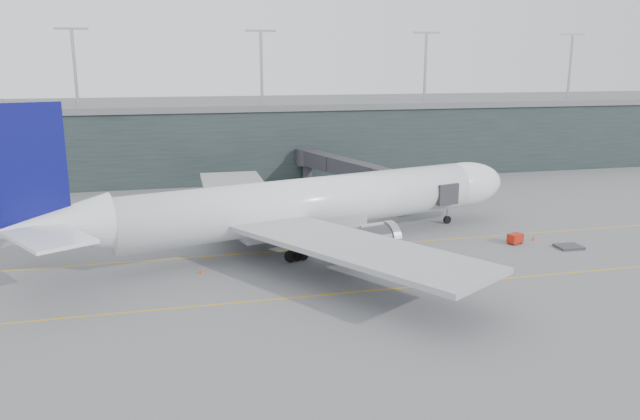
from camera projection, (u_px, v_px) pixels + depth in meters
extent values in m
plane|color=#5E5E63|center=(282.00, 242.00, 82.55)|extent=(320.00, 320.00, 0.00)
cube|color=gold|center=(288.00, 251.00, 78.77)|extent=(160.00, 0.25, 0.02)
cube|color=gold|center=(317.00, 296.00, 63.65)|extent=(160.00, 0.25, 0.02)
cube|color=gold|center=(290.00, 207.00, 102.60)|extent=(0.25, 60.00, 0.02)
cube|color=#1E2928|center=(233.00, 138.00, 135.72)|extent=(240.00, 35.00, 14.00)
cube|color=#595C5E|center=(232.00, 103.00, 133.96)|extent=(240.00, 36.00, 1.20)
cylinder|color=#9E9EA3|center=(75.00, 69.00, 115.83)|extent=(0.60, 0.60, 14.00)
cylinder|color=#9E9EA3|center=(261.00, 68.00, 123.96)|extent=(0.60, 0.60, 14.00)
cylinder|color=#9E9EA3|center=(425.00, 68.00, 132.08)|extent=(0.60, 0.60, 14.00)
cylinder|color=#9E9EA3|center=(570.00, 68.00, 140.20)|extent=(0.60, 0.60, 14.00)
cylinder|color=white|center=(308.00, 203.00, 79.77)|extent=(48.70, 19.10, 6.56)
ellipsoid|color=white|center=(463.00, 185.00, 92.00)|extent=(15.02, 9.95, 6.56)
cone|color=white|center=(54.00, 227.00, 65.37)|extent=(12.89, 9.13, 6.30)
cube|color=#9B9DA4|center=(300.00, 224.00, 79.86)|extent=(17.73, 9.55, 2.12)
cube|color=black|center=(484.00, 175.00, 93.65)|extent=(3.08, 3.67, 0.85)
cube|color=#9B9DA4|center=(355.00, 247.00, 64.56)|extent=(24.05, 31.19, 0.58)
cylinder|color=#3B3B40|center=(364.00, 242.00, 72.87)|extent=(8.12, 5.52, 3.70)
cube|color=#9B9DA4|center=(237.00, 191.00, 92.47)|extent=(9.95, 30.82, 0.58)
cylinder|color=#3B3B40|center=(288.00, 208.00, 89.98)|extent=(8.12, 5.52, 3.70)
cube|color=#0B0D5D|center=(31.00, 166.00, 63.07)|extent=(6.78, 2.32, 12.70)
cube|color=white|center=(49.00, 237.00, 59.79)|extent=(9.82, 11.16, 0.37)
cube|color=white|center=(37.00, 212.00, 69.70)|extent=(5.86, 9.55, 0.37)
cylinder|color=black|center=(447.00, 220.00, 91.92)|extent=(1.23, 0.71, 1.16)
cylinder|color=#9E9EA3|center=(447.00, 214.00, 91.73)|extent=(0.32, 0.32, 2.75)
cylinder|color=black|center=(297.00, 255.00, 74.59)|extent=(1.47, 0.87, 1.38)
cylinder|color=black|center=(262.00, 235.00, 83.23)|extent=(1.47, 0.87, 1.38)
cube|color=#2E2D33|center=(441.00, 192.00, 88.10)|extent=(4.30, 4.59, 2.95)
cube|color=#2E2D33|center=(403.00, 182.00, 95.47)|extent=(6.35, 13.90, 2.64)
cube|color=#2E2D33|center=(354.00, 169.00, 107.02)|extent=(6.60, 13.97, 2.74)
cube|color=#2E2D33|center=(315.00, 159.00, 118.57)|extent=(6.86, 14.04, 2.85)
cylinder|color=#9E9EA3|center=(399.00, 202.00, 96.85)|extent=(0.53, 0.53, 4.01)
cube|color=#3B3B40|center=(399.00, 212.00, 97.23)|extent=(2.47, 2.11, 0.74)
cylinder|color=#2E2D33|center=(359.00, 154.00, 124.96)|extent=(4.22, 4.22, 3.16)
cylinder|color=#2E2D33|center=(358.00, 170.00, 125.74)|extent=(1.90, 1.90, 3.80)
cube|color=#AC1C0C|center=(515.00, 238.00, 81.65)|extent=(2.28, 1.87, 1.16)
cylinder|color=black|center=(514.00, 244.00, 81.03)|extent=(0.38, 0.25, 0.36)
cylinder|color=black|center=(521.00, 242.00, 81.83)|extent=(0.38, 0.25, 0.36)
cylinder|color=black|center=(509.00, 242.00, 81.74)|extent=(0.38, 0.25, 0.36)
cylinder|color=black|center=(516.00, 241.00, 82.54)|extent=(0.38, 0.25, 0.36)
cube|color=#323237|center=(569.00, 247.00, 79.88)|extent=(3.22, 2.61, 0.31)
cube|color=#3B3B40|center=(246.00, 224.00, 91.05)|extent=(2.16, 1.80, 0.20)
cube|color=silver|center=(246.00, 218.00, 90.84)|extent=(1.75, 1.66, 1.51)
cube|color=#27399C|center=(246.00, 213.00, 90.66)|extent=(1.80, 1.71, 0.08)
cube|color=#3B3B40|center=(248.00, 222.00, 92.46)|extent=(2.78, 2.51, 0.23)
cube|color=#AEB2BB|center=(248.00, 215.00, 92.22)|extent=(2.31, 2.24, 1.72)
cube|color=#27399C|center=(248.00, 209.00, 92.02)|extent=(2.39, 2.32, 0.09)
cube|color=#3B3B40|center=(262.00, 221.00, 92.95)|extent=(2.35, 2.03, 0.21)
cube|color=#A1A5AC|center=(262.00, 215.00, 92.73)|extent=(1.93, 1.85, 1.55)
cube|color=#27399C|center=(262.00, 210.00, 92.55)|extent=(1.99, 1.91, 0.08)
cone|color=#FA470D|center=(534.00, 238.00, 83.28)|extent=(0.44, 0.44, 0.69)
cone|color=orange|center=(404.00, 278.00, 67.93)|extent=(0.43, 0.43, 0.69)
cone|color=#DB5F0C|center=(338.00, 213.00, 96.85)|extent=(0.46, 0.46, 0.73)
cone|color=#EA430D|center=(201.00, 270.00, 70.38)|extent=(0.40, 0.40, 0.64)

